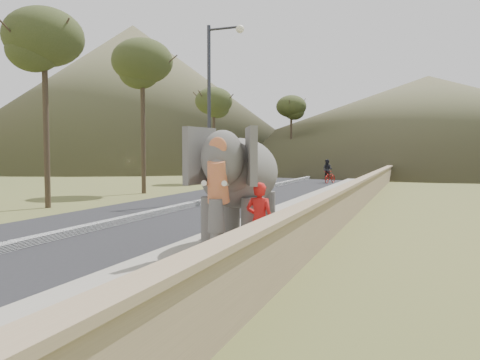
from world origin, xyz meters
name	(u,v)px	position (x,y,z in m)	size (l,w,h in m)	color
ground	(195,274)	(0.00, 0.00, 0.00)	(160.00, 160.00, 0.00)	olive
road	(195,206)	(-5.00, 10.00, 0.01)	(7.00, 120.00, 0.03)	black
median	(195,204)	(-5.00, 10.00, 0.11)	(0.35, 120.00, 0.22)	black
walkway	(310,210)	(0.00, 10.00, 0.07)	(3.00, 120.00, 0.15)	#9E9687
parapet	(353,199)	(1.65, 10.00, 0.55)	(0.30, 120.00, 1.10)	tan
lamppost	(215,95)	(-4.69, 11.52, 4.87)	(1.76, 0.36, 8.00)	#313136
signboard	(215,168)	(-4.50, 11.05, 1.64)	(0.60, 0.08, 2.40)	#2D2D33
hill_left	(134,97)	(-38.00, 55.00, 11.00)	(60.00, 60.00, 22.00)	brown
hill_far	(427,122)	(5.00, 70.00, 7.00)	(80.00, 80.00, 14.00)	brown
elephant_and_man	(241,189)	(0.02, 2.40, 1.46)	(2.39, 3.86, 2.64)	slate
motorcyclist	(329,174)	(-2.33, 27.08, 0.68)	(1.14, 1.87, 1.79)	maroon
trees	(397,128)	(2.46, 27.03, 4.04)	(47.00, 41.29, 9.16)	#473828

